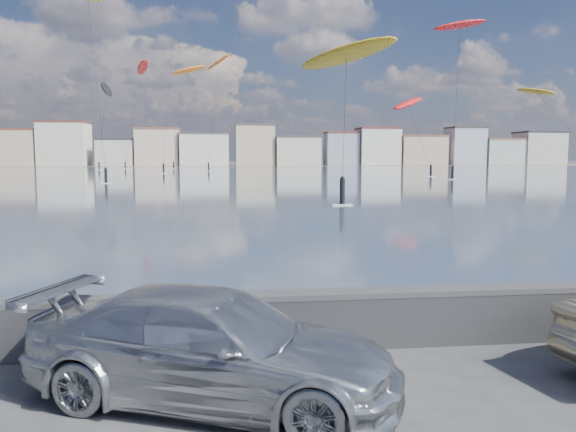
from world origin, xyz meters
name	(u,v)px	position (x,y,z in m)	size (l,w,h in m)	color
ground	(246,427)	(0.00, 0.00, 0.00)	(700.00, 700.00, 0.00)	#333335
bay_water	(224,175)	(0.00, 91.50, 0.01)	(500.00, 177.00, 0.00)	#33435D
far_shore_strip	(223,165)	(0.00, 200.00, 0.01)	(500.00, 60.00, 0.00)	#4C473D
seawall	(239,319)	(0.00, 2.70, 0.58)	(400.00, 0.36, 1.08)	#28282B
far_buildings	(226,148)	(1.31, 186.00, 6.03)	(240.79, 13.26, 14.60)	beige
car_silver	(213,347)	(-0.41, 0.84, 0.75)	(2.11, 5.20, 1.51)	#B8BBBF
kitesurfer_4	(143,68)	(-21.05, 150.19, 26.74)	(6.59, 17.74, 29.17)	red
kitesurfer_7	(408,104)	(33.62, 93.85, 12.79)	(9.64, 17.90, 14.96)	red
kitesurfer_9	(536,92)	(54.57, 87.42, 14.42)	(6.96, 18.88, 16.09)	#BF8C19
kitesurfer_10	(106,90)	(-29.63, 144.86, 20.29)	(5.69, 19.49, 23.62)	black
kitesurfer_13	(460,27)	(35.82, 77.17, 22.71)	(8.55, 8.92, 24.44)	red
kitesurfer_16	(347,55)	(10.60, 42.21, 12.05)	(8.79, 16.85, 13.54)	#BF8C19
kitesurfer_17	(189,71)	(-9.18, 157.45, 27.29)	(10.41, 18.27, 29.79)	orange
kitesurfer_18	(219,64)	(-0.70, 129.11, 24.92)	(6.83, 17.65, 27.84)	orange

